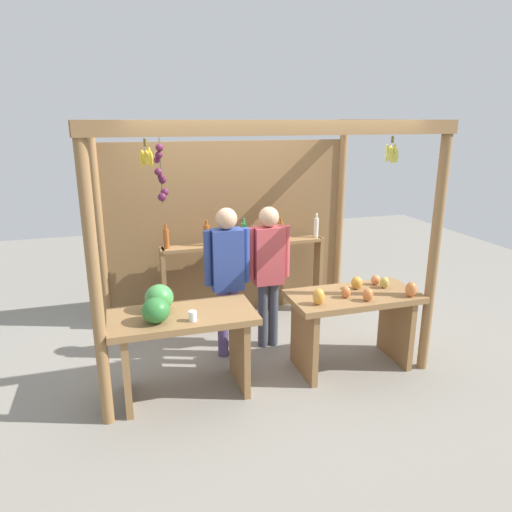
# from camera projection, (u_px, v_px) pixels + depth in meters

# --- Properties ---
(ground_plane) EXTENTS (12.00, 12.00, 0.00)m
(ground_plane) POSITION_uv_depth(u_px,v_px,m) (251.00, 344.00, 5.29)
(ground_plane) COLOR gray
(ground_plane) RESTS_ON ground
(market_stall) EXTENTS (3.21, 2.09, 2.45)m
(market_stall) POSITION_uv_depth(u_px,v_px,m) (239.00, 214.00, 5.32)
(market_stall) COLOR olive
(market_stall) RESTS_ON ground
(fruit_counter_left) EXTENTS (1.30, 0.64, 1.04)m
(fruit_counter_left) POSITION_uv_depth(u_px,v_px,m) (178.00, 330.00, 4.19)
(fruit_counter_left) COLOR olive
(fruit_counter_left) RESTS_ON ground
(fruit_counter_right) EXTENTS (1.30, 0.64, 0.95)m
(fruit_counter_right) POSITION_uv_depth(u_px,v_px,m) (354.00, 313.00, 4.68)
(fruit_counter_right) COLOR olive
(fruit_counter_right) RESTS_ON ground
(bottle_shelf_unit) EXTENTS (2.06, 0.22, 1.31)m
(bottle_shelf_unit) POSITION_uv_depth(u_px,v_px,m) (244.00, 260.00, 5.79)
(bottle_shelf_unit) COLOR olive
(bottle_shelf_unit) RESTS_ON ground
(vendor_man) EXTENTS (0.48, 0.22, 1.61)m
(vendor_man) POSITION_uv_depth(u_px,v_px,m) (227.00, 270.00, 4.80)
(vendor_man) COLOR #574279
(vendor_man) RESTS_ON ground
(vendor_woman) EXTENTS (0.48, 0.21, 1.58)m
(vendor_woman) POSITION_uv_depth(u_px,v_px,m) (268.00, 265.00, 5.02)
(vendor_woman) COLOR #3C414F
(vendor_woman) RESTS_ON ground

